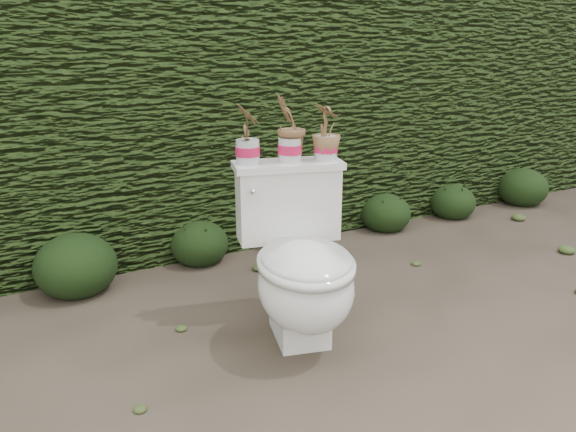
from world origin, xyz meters
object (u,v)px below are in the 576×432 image
potted_plant_left (247,135)px  potted_plant_right (326,133)px  toilet (301,267)px  potted_plant_center (290,129)px

potted_plant_left → potted_plant_right: bearing=-98.3°
toilet → potted_plant_right: size_ratio=3.16×
toilet → potted_plant_center: size_ratio=2.63×
toilet → potted_plant_center: (0.07, 0.23, 0.57)m
potted_plant_left → potted_plant_center: (0.19, -0.05, 0.02)m
potted_plant_left → potted_plant_right: size_ratio=1.04×
potted_plant_center → potted_plant_right: (0.16, -0.04, -0.02)m
potted_plant_left → toilet: bearing=-150.7°
potted_plant_center → potted_plant_right: 0.17m
toilet → potted_plant_center: 0.62m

